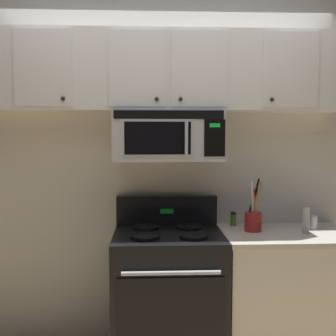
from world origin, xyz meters
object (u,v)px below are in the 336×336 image
Objects in this scene: over_range_microwave at (168,136)px; utensil_crock_red at (253,217)px; spice_jar at (233,219)px; pepper_mill at (306,220)px; salt_shaker at (314,222)px; stove_range at (168,294)px.

over_range_microwave is 2.01× the size of utensil_crock_red.
utensil_crock_red is at bearing -7.44° from over_range_microwave.
spice_jar is (-0.11, 0.18, -0.05)m from utensil_crock_red.
utensil_crock_red is 0.36m from pepper_mill.
over_range_microwave reaches higher than utensil_crock_red.
over_range_microwave is at bearing 177.54° from salt_shaker.
utensil_crock_red is at bearing 166.99° from pepper_mill.
spice_jar is at bearing 23.91° from stove_range.
pepper_mill is at bearing -132.93° from salt_shaker.
salt_shaker is at bearing 4.20° from utensil_crock_red.
over_range_microwave is 7.31× the size of salt_shaker.
salt_shaker is 0.58× the size of pepper_mill.
stove_range is 10.77× the size of salt_shaker.
salt_shaker is 0.58m from spice_jar.
utensil_crock_red is 2.10× the size of pepper_mill.
utensil_crock_red reaches higher than pepper_mill.
pepper_mill is (0.35, -0.08, -0.01)m from utensil_crock_red.
stove_range is 2.96× the size of utensil_crock_red.
salt_shaker and spice_jar have the same top height.
spice_jar is (0.50, 0.22, 0.48)m from stove_range.
pepper_mill is at bearing -30.18° from spice_jar.
pepper_mill is 1.74× the size of spice_jar.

